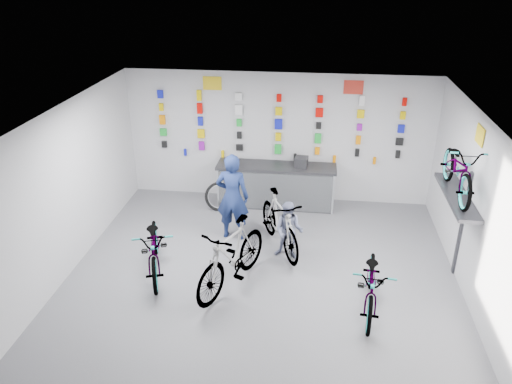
# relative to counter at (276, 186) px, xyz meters

# --- Properties ---
(floor) EXTENTS (8.00, 8.00, 0.00)m
(floor) POSITION_rel_counter_xyz_m (0.00, -3.54, -0.49)
(floor) COLOR #4D4E52
(floor) RESTS_ON ground
(ceiling) EXTENTS (8.00, 8.00, 0.00)m
(ceiling) POSITION_rel_counter_xyz_m (0.00, -3.54, 2.51)
(ceiling) COLOR white
(ceiling) RESTS_ON wall_back
(wall_back) EXTENTS (7.00, 0.00, 7.00)m
(wall_back) POSITION_rel_counter_xyz_m (0.00, 0.46, 1.01)
(wall_back) COLOR silver
(wall_back) RESTS_ON floor
(wall_left) EXTENTS (0.00, 8.00, 8.00)m
(wall_left) POSITION_rel_counter_xyz_m (-3.50, -3.54, 1.01)
(wall_left) COLOR silver
(wall_left) RESTS_ON floor
(wall_right) EXTENTS (0.00, 8.00, 8.00)m
(wall_right) POSITION_rel_counter_xyz_m (3.50, -3.54, 1.01)
(wall_right) COLOR silver
(wall_right) RESTS_ON floor
(counter) EXTENTS (2.70, 0.66, 1.00)m
(counter) POSITION_rel_counter_xyz_m (0.00, 0.00, 0.00)
(counter) COLOR black
(counter) RESTS_ON floor
(merch_wall) EXTENTS (5.56, 0.08, 1.57)m
(merch_wall) POSITION_rel_counter_xyz_m (-0.08, 0.39, 1.31)
(merch_wall) COLOR black
(merch_wall) RESTS_ON wall_back
(wall_bracket) EXTENTS (0.39, 1.90, 2.00)m
(wall_bracket) POSITION_rel_counter_xyz_m (3.33, -2.34, 0.98)
(wall_bracket) COLOR #333338
(wall_bracket) RESTS_ON wall_right
(sign_left) EXTENTS (0.42, 0.02, 0.30)m
(sign_left) POSITION_rel_counter_xyz_m (-1.50, 0.44, 2.23)
(sign_left) COLOR gold
(sign_left) RESTS_ON wall_back
(sign_right) EXTENTS (0.42, 0.02, 0.30)m
(sign_right) POSITION_rel_counter_xyz_m (1.60, 0.44, 2.23)
(sign_right) COLOR red
(sign_right) RESTS_ON wall_back
(sign_side) EXTENTS (0.02, 0.40, 0.30)m
(sign_side) POSITION_rel_counter_xyz_m (3.48, -2.34, 2.16)
(sign_side) COLOR gold
(sign_side) RESTS_ON wall_right
(bike_left) EXTENTS (1.25, 2.08, 1.03)m
(bike_left) POSITION_rel_counter_xyz_m (-1.94, -2.97, 0.03)
(bike_left) COLOR gray
(bike_left) RESTS_ON floor
(bike_center) EXTENTS (1.36, 2.11, 1.23)m
(bike_center) POSITION_rel_counter_xyz_m (-0.48, -3.25, 0.13)
(bike_center) COLOR gray
(bike_center) RESTS_ON floor
(bike_right) EXTENTS (0.83, 1.91, 0.97)m
(bike_right) POSITION_rel_counter_xyz_m (1.88, -3.58, -0.00)
(bike_right) COLOR gray
(bike_right) RESTS_ON floor
(bike_service) EXTENTS (1.33, 1.97, 1.16)m
(bike_service) POSITION_rel_counter_xyz_m (0.24, -1.89, 0.09)
(bike_service) COLOR gray
(bike_service) RESTS_ON floor
(bike_wall) EXTENTS (0.63, 1.80, 0.95)m
(bike_wall) POSITION_rel_counter_xyz_m (3.25, -2.34, 1.57)
(bike_wall) COLOR gray
(bike_wall) RESTS_ON wall_bracket
(clerk) EXTENTS (0.69, 0.48, 1.83)m
(clerk) POSITION_rel_counter_xyz_m (-0.74, -1.56, 0.43)
(clerk) COLOR navy
(clerk) RESTS_ON floor
(customer) EXTENTS (0.64, 0.54, 1.15)m
(customer) POSITION_rel_counter_xyz_m (0.44, -2.19, 0.09)
(customer) COLOR slate
(customer) RESTS_ON floor
(spare_wheel) EXTENTS (0.72, 0.41, 0.67)m
(spare_wheel) POSITION_rel_counter_xyz_m (-1.25, -0.37, -0.16)
(spare_wheel) COLOR black
(spare_wheel) RESTS_ON floor
(register) EXTENTS (0.32, 0.33, 0.22)m
(register) POSITION_rel_counter_xyz_m (0.56, 0.01, 0.62)
(register) COLOR black
(register) RESTS_ON counter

